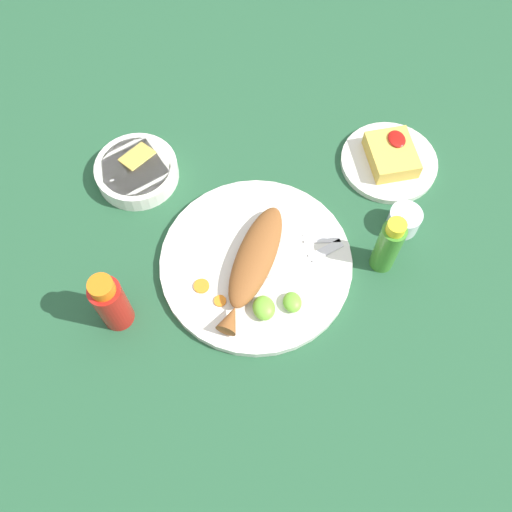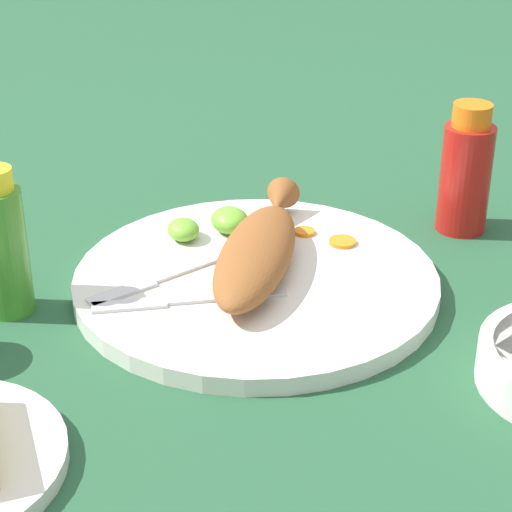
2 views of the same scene
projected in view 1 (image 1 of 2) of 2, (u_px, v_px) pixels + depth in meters
name	position (u px, v px, depth m)	size (l,w,h in m)	color
ground_plane	(256.00, 265.00, 1.09)	(4.00, 4.00, 0.00)	#235133
main_plate	(256.00, 263.00, 1.08)	(0.36, 0.36, 0.02)	silver
fried_fish	(254.00, 262.00, 1.05)	(0.26, 0.18, 0.04)	brown
fork_near	(299.00, 239.00, 1.09)	(0.05, 0.18, 0.00)	silver
fork_far	(306.00, 261.00, 1.07)	(0.07, 0.18, 0.00)	silver
carrot_slice_near	(201.00, 286.00, 1.05)	(0.03, 0.03, 0.00)	orange
carrot_slice_mid	(220.00, 301.00, 1.04)	(0.02, 0.02, 0.00)	orange
lime_wedge_main	(264.00, 308.00, 1.02)	(0.05, 0.04, 0.03)	#6BB233
lime_wedge_side	(292.00, 302.00, 1.03)	(0.04, 0.03, 0.02)	#6BB233
hot_sauce_bottle_red	(111.00, 303.00, 0.98)	(0.06, 0.06, 0.15)	#B21914
hot_sauce_bottle_green	(388.00, 246.00, 1.03)	(0.05, 0.05, 0.15)	#3D8428
salt_cup	(404.00, 221.00, 1.11)	(0.06, 0.06, 0.05)	silver
side_plate_fries	(389.00, 162.00, 1.19)	(0.20, 0.20, 0.01)	silver
fries_pile	(392.00, 154.00, 1.17)	(0.11, 0.09, 0.04)	gold
guacamole_bowl	(137.00, 171.00, 1.16)	(0.17, 0.17, 0.05)	white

